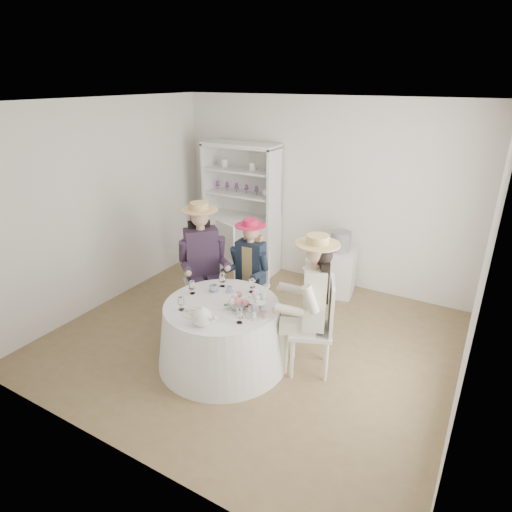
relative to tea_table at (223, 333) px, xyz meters
The scene contains 23 objects.
ground 0.62m from the tea_table, 82.20° to the left, with size 4.50×4.50×0.00m, color brown.
ceiling 2.41m from the tea_table, 82.20° to the left, with size 4.50×4.50×0.00m, color white.
wall_back 2.70m from the tea_table, 88.41° to the left, with size 4.50×4.50×0.00m, color silver.
wall_front 1.80m from the tea_table, 87.32° to the right, with size 4.50×4.50×0.00m, color silver.
wall_left 2.45m from the tea_table, 166.86° to the left, with size 4.50×4.50×0.00m, color silver.
wall_right 2.58m from the tea_table, 12.37° to the left, with size 4.50×4.50×0.00m, color silver.
tea_table is the anchor object (origin of this frame).
hutch 2.57m from the tea_table, 116.45° to the left, with size 1.31×0.74×2.02m.
side_table 2.22m from the tea_table, 75.67° to the left, with size 0.43×0.43×0.67m, color silver.
hatbox 2.27m from the tea_table, 75.67° to the left, with size 0.28×0.28×0.28m, color black.
guest_left 1.08m from the tea_table, 138.42° to the left, with size 0.66×0.66×1.56m.
guest_mid 1.03m from the tea_table, 102.01° to the left, with size 0.49×0.51×1.35m.
guest_right 1.07m from the tea_table, 20.16° to the left, with size 0.64×0.58×1.54m.
spare_chair 1.77m from the tea_table, 119.03° to the left, with size 0.56×0.56×1.05m.
teacup_a 0.50m from the tea_table, 141.22° to the left, with size 0.09×0.09×0.07m, color white.
teacup_b 0.48m from the tea_table, 106.86° to the left, with size 0.06×0.06×0.06m, color white.
teacup_c 0.49m from the tea_table, 28.63° to the left, with size 0.08×0.08×0.07m, color white.
flower_bowl 0.43m from the tea_table, ahead, with size 0.20×0.20×0.05m, color white.
flower_arrangement 0.49m from the tea_table, ahead, with size 0.19×0.19×0.07m.
table_teapot 0.62m from the tea_table, 81.50° to the right, with size 0.27×0.20×0.21m.
sandwich_plate 0.49m from the tea_table, 115.68° to the right, with size 0.24×0.24×0.05m.
cupcake_stand 0.63m from the tea_table, ahead, with size 0.26×0.26×0.24m.
stemware_set 0.43m from the tea_table, behind, with size 0.89×0.89×0.15m.
Camera 1 is at (2.21, -3.77, 2.92)m, focal length 30.00 mm.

